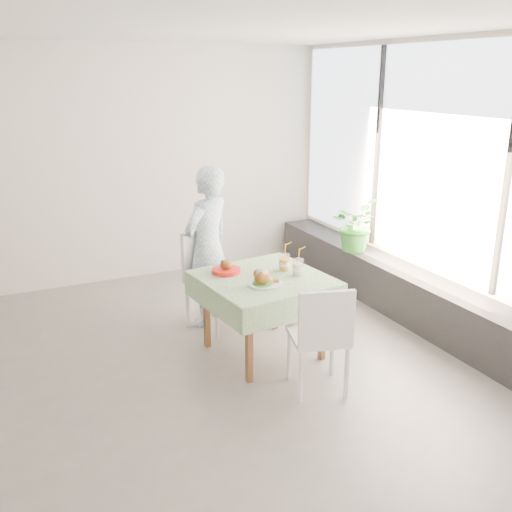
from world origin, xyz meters
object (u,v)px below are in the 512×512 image
cafe_table (263,306)px  chair_near (318,357)px  potted_plant (354,225)px  diner (208,247)px  chair_far (214,297)px  main_dish (264,280)px  juice_cup_orange (284,263)px

cafe_table → chair_near: bearing=-81.1°
cafe_table → potted_plant: bearing=30.7°
cafe_table → potted_plant: size_ratio=1.88×
diner → potted_plant: (1.83, 0.11, -0.00)m
cafe_table → chair_far: size_ratio=1.17×
main_dish → diner: bearing=96.0°
potted_plant → juice_cup_orange: bearing=-147.3°
main_dish → potted_plant: 2.08m
cafe_table → main_dish: size_ratio=3.80×
cafe_table → main_dish: main_dish is taller
chair_far → juice_cup_orange: bearing=-57.4°
chair_near → main_dish: 0.79m
juice_cup_orange → cafe_table: bearing=-161.7°
cafe_table → chair_near: (0.12, -0.76, -0.18)m
main_dish → potted_plant: potted_plant is taller
chair_near → main_dish: bearing=110.1°
diner → main_dish: 1.05m
cafe_table → chair_far: 0.80m
cafe_table → juice_cup_orange: (0.25, 0.08, 0.35)m
chair_near → juice_cup_orange: size_ratio=3.08×
potted_plant → chair_far: bearing=-173.4°
diner → potted_plant: diner is taller
chair_far → main_dish: (0.09, -0.95, 0.49)m
chair_near → cafe_table: bearing=98.9°
diner → main_dish: bearing=67.9°
main_dish → juice_cup_orange: 0.44m
main_dish → juice_cup_orange: juice_cup_orange is taller
juice_cup_orange → chair_near: bearing=-99.0°
diner → main_dish: size_ratio=5.34×
diner → cafe_table: bearing=75.0°
main_dish → cafe_table: bearing=65.0°
chair_far → chair_near: chair_far is taller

